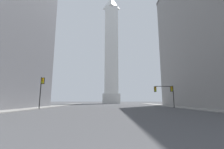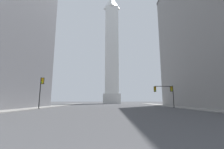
% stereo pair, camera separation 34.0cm
% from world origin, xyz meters
% --- Properties ---
extents(sidewalk_left, '(5.00, 90.73, 0.15)m').
position_xyz_m(sidewalk_left, '(-16.87, 27.22, 0.07)').
color(sidewalk_left, gray).
rests_on(sidewalk_left, ground_plane).
extents(sidewalk_right, '(5.00, 90.73, 0.15)m').
position_xyz_m(sidewalk_right, '(16.87, 27.22, 0.07)').
color(sidewalk_right, gray).
rests_on(sidewalk_right, ground_plane).
extents(obelisk, '(8.68, 8.68, 60.38)m').
position_xyz_m(obelisk, '(0.00, 75.61, 28.97)').
color(obelisk, silver).
rests_on(obelisk, ground_plane).
extents(traffic_light_mid_left, '(0.79, 0.51, 6.25)m').
position_xyz_m(traffic_light_mid_left, '(-14.34, 28.07, 4.11)').
color(traffic_light_mid_left, black).
rests_on(traffic_light_mid_left, ground_plane).
extents(traffic_light_mid_right, '(4.68, 0.51, 5.07)m').
position_xyz_m(traffic_light_mid_right, '(12.72, 33.63, 3.85)').
color(traffic_light_mid_right, black).
rests_on(traffic_light_mid_right, ground_plane).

